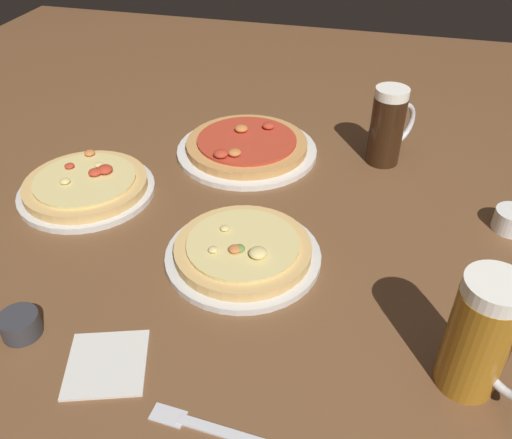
{
  "coord_description": "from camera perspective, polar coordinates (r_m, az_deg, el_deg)",
  "views": [
    {
      "loc": [
        0.19,
        -0.75,
        0.6
      ],
      "look_at": [
        0.0,
        0.0,
        0.02
      ],
      "focal_mm": 37.63,
      "sensor_mm": 36.0,
      "label": 1
    }
  ],
  "objects": [
    {
      "name": "beer_mug_dark",
      "position": [
        1.18,
        13.9,
        9.61
      ],
      "size": [
        0.1,
        0.12,
        0.17
      ],
      "color": "black",
      "rests_on": "ground_plane"
    },
    {
      "name": "pizza_plate_near",
      "position": [
        0.91,
        -1.4,
        -3.41
      ],
      "size": [
        0.27,
        0.27,
        0.05
      ],
      "color": "silver",
      "rests_on": "ground_plane"
    },
    {
      "name": "ramekin_sauce",
      "position": [
        1.08,
        25.55,
        -0.06
      ],
      "size": [
        0.06,
        0.06,
        0.04
      ],
      "primitive_type": "cylinder",
      "color": "white",
      "rests_on": "ground_plane"
    },
    {
      "name": "pizza_plate_far",
      "position": [
        1.21,
        -0.99,
        7.74
      ],
      "size": [
        0.31,
        0.31,
        0.05
      ],
      "color": "silver",
      "rests_on": "ground_plane"
    },
    {
      "name": "ramekin_butter",
      "position": [
        0.86,
        -23.77,
        -10.2
      ],
      "size": [
        0.06,
        0.06,
        0.04
      ],
      "primitive_type": "cylinder",
      "color": "#333338",
      "rests_on": "ground_plane"
    },
    {
      "name": "pizza_plate_side",
      "position": [
        1.12,
        -17.59,
        3.39
      ],
      "size": [
        0.27,
        0.27,
        0.05
      ],
      "color": "silver",
      "rests_on": "ground_plane"
    },
    {
      "name": "napkin_folded",
      "position": [
        0.79,
        -15.59,
        -14.45
      ],
      "size": [
        0.14,
        0.14,
        0.01
      ],
      "primitive_type": "cube",
      "rotation": [
        0.0,
        0.0,
        0.33
      ],
      "color": "silver",
      "rests_on": "ground_plane"
    },
    {
      "name": "fork_left",
      "position": [
        0.7,
        -2.82,
        -21.76
      ],
      "size": [
        0.22,
        0.03,
        0.01
      ],
      "color": "silver",
      "rests_on": "ground_plane"
    },
    {
      "name": "beer_mug_amber",
      "position": [
        0.73,
        22.96,
        -11.53
      ],
      "size": [
        0.12,
        0.11,
        0.18
      ],
      "color": "#9E6619",
      "rests_on": "ground_plane"
    },
    {
      "name": "ground_plane",
      "position": [
        0.99,
        0.0,
        -1.61
      ],
      "size": [
        2.4,
        2.4,
        0.03
      ],
      "primitive_type": "cube",
      "color": "brown"
    }
  ]
}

